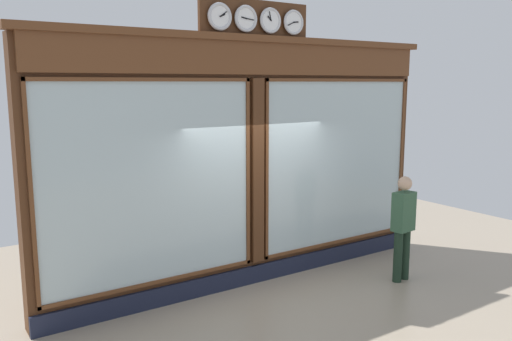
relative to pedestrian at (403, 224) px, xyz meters
The scene contains 2 objects.
shop_facade 2.59m from the pedestrian, 34.99° to the right, with size 6.90×0.42×4.32m.
pedestrian is the anchor object (origin of this frame).
Camera 1 is at (4.47, 6.64, 3.13)m, focal length 37.05 mm.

